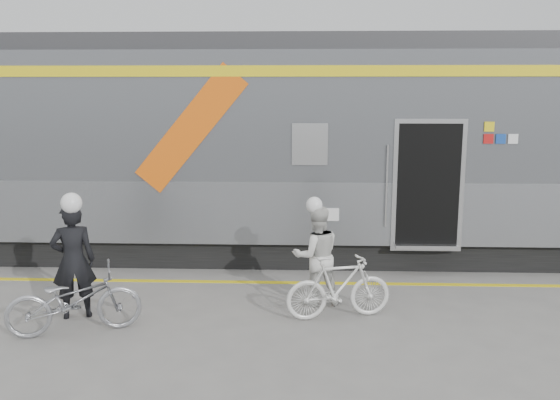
{
  "coord_description": "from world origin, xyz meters",
  "views": [
    {
      "loc": [
        -0.18,
        -7.23,
        3.16
      ],
      "look_at": [
        -0.53,
        1.6,
        1.5
      ],
      "focal_mm": 38.0,
      "sensor_mm": 36.0,
      "label": 1
    }
  ],
  "objects_px": {
    "bicycle_left": "(74,300)",
    "man": "(73,261)",
    "bicycle_right": "(339,287)",
    "woman": "(316,256)"
  },
  "relations": [
    {
      "from": "bicycle_right",
      "to": "man",
      "type": "bearing_deg",
      "value": 77.84
    },
    {
      "from": "bicycle_left",
      "to": "man",
      "type": "bearing_deg",
      "value": 0.43
    },
    {
      "from": "man",
      "to": "woman",
      "type": "distance_m",
      "value": 3.45
    },
    {
      "from": "woman",
      "to": "bicycle_right",
      "type": "height_order",
      "value": "woman"
    },
    {
      "from": "bicycle_left",
      "to": "bicycle_right",
      "type": "relative_size",
      "value": 1.14
    },
    {
      "from": "bicycle_left",
      "to": "bicycle_right",
      "type": "distance_m",
      "value": 3.54
    },
    {
      "from": "woman",
      "to": "bicycle_left",
      "type": "bearing_deg",
      "value": 6.94
    },
    {
      "from": "man",
      "to": "woman",
      "type": "bearing_deg",
      "value": 171.28
    },
    {
      "from": "man",
      "to": "bicycle_left",
      "type": "relative_size",
      "value": 0.95
    },
    {
      "from": "man",
      "to": "bicycle_right",
      "type": "height_order",
      "value": "man"
    }
  ]
}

